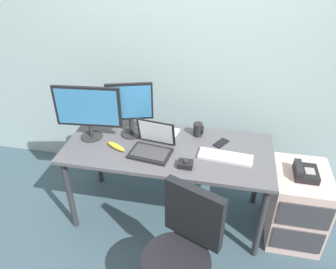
% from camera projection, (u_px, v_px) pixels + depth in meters
% --- Properties ---
extents(ground_plane, '(8.00, 8.00, 0.00)m').
position_uv_depth(ground_plane, '(168.00, 212.00, 3.02)').
color(ground_plane, '#374D59').
extents(back_wall, '(6.00, 0.10, 2.80)m').
position_uv_depth(back_wall, '(184.00, 39.00, 2.85)').
color(back_wall, '#95AEB1').
rests_on(back_wall, ground).
extents(desk, '(1.66, 0.73, 0.74)m').
position_uv_depth(desk, '(168.00, 155.00, 2.66)').
color(desk, '#4F4F54').
rests_on(desk, ground).
extents(file_cabinet, '(0.42, 0.53, 0.63)m').
position_uv_depth(file_cabinet, '(296.00, 205.00, 2.66)').
color(file_cabinet, beige).
rests_on(file_cabinet, ground).
extents(desk_phone, '(0.17, 0.20, 0.09)m').
position_uv_depth(desk_phone, '(305.00, 172.00, 2.46)').
color(desk_phone, black).
rests_on(desk_phone, file_cabinet).
extents(office_chair, '(0.53, 0.55, 0.93)m').
position_uv_depth(office_chair, '(181.00, 260.00, 2.10)').
color(office_chair, black).
rests_on(office_chair, ground).
extents(monitor_main, '(0.54, 0.18, 0.46)m').
position_uv_depth(monitor_main, '(88.00, 109.00, 2.60)').
color(monitor_main, '#262628').
rests_on(monitor_main, desk).
extents(monitor_side, '(0.36, 0.18, 0.47)m').
position_uv_depth(monitor_side, '(130.00, 106.00, 2.63)').
color(monitor_side, '#262628').
rests_on(monitor_side, desk).
extents(keyboard, '(0.42, 0.17, 0.03)m').
position_uv_depth(keyboard, '(225.00, 157.00, 2.49)').
color(keyboard, silver).
rests_on(keyboard, desk).
extents(laptop, '(0.34, 0.31, 0.24)m').
position_uv_depth(laptop, '(152.00, 145.00, 2.54)').
color(laptop, black).
rests_on(laptop, desk).
extents(trackball_mouse, '(0.11, 0.09, 0.07)m').
position_uv_depth(trackball_mouse, '(185.00, 164.00, 2.40)').
color(trackball_mouse, black).
rests_on(trackball_mouse, desk).
extents(coffee_mug, '(0.09, 0.08, 0.11)m').
position_uv_depth(coffee_mug, '(198.00, 129.00, 2.74)').
color(coffee_mug, black).
rests_on(coffee_mug, desk).
extents(paper_notepad, '(0.18, 0.23, 0.01)m').
position_uv_depth(paper_notepad, '(168.00, 134.00, 2.77)').
color(paper_notepad, white).
rests_on(paper_notepad, desk).
extents(cell_phone, '(0.13, 0.16, 0.01)m').
position_uv_depth(cell_phone, '(221.00, 143.00, 2.66)').
color(cell_phone, black).
rests_on(cell_phone, desk).
extents(banana, '(0.19, 0.13, 0.04)m').
position_uv_depth(banana, '(116.00, 146.00, 2.59)').
color(banana, yellow).
rests_on(banana, desk).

